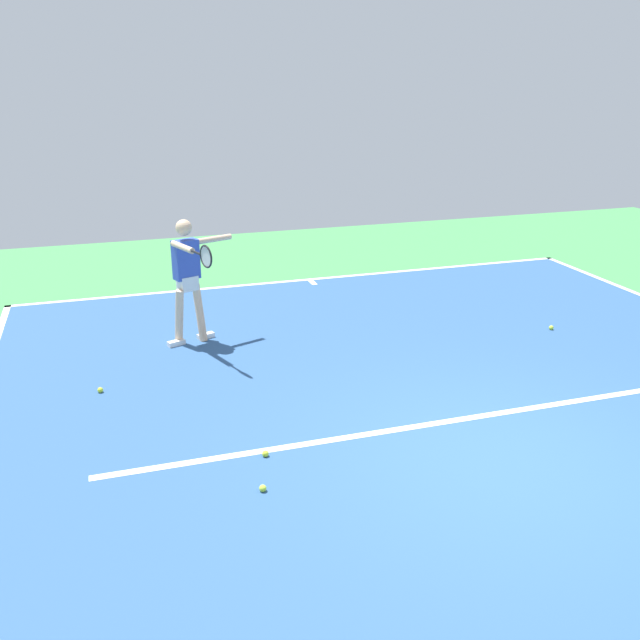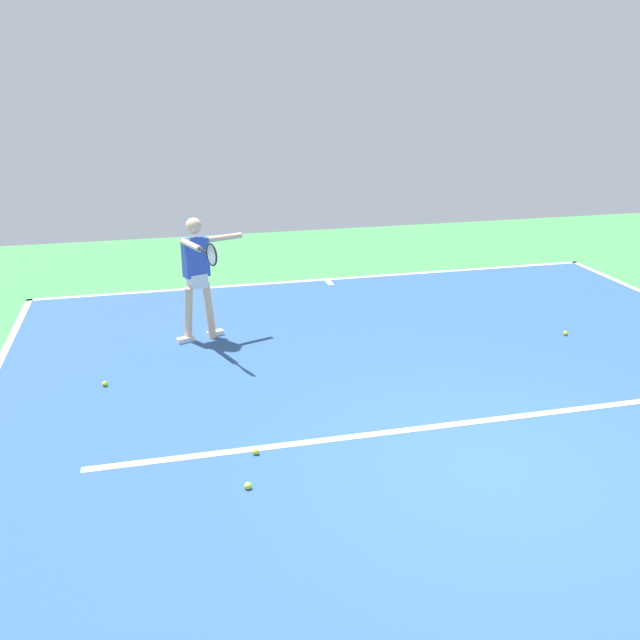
{
  "view_description": "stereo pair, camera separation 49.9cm",
  "coord_description": "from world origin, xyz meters",
  "px_view_note": "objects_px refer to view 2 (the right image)",
  "views": [
    {
      "loc": [
        3.52,
        5.07,
        3.58
      ],
      "look_at": [
        1.25,
        -2.08,
        0.9
      ],
      "focal_mm": 38.93,
      "sensor_mm": 36.0,
      "label": 1
    },
    {
      "loc": [
        3.03,
        5.2,
        3.58
      ],
      "look_at": [
        1.25,
        -2.08,
        0.9
      ],
      "focal_mm": 38.93,
      "sensor_mm": 36.0,
      "label": 2
    }
  ],
  "objects_px": {
    "tennis_ball_centre_court": "(105,384)",
    "tennis_ball_by_sideline": "(248,486)",
    "tennis_player": "(198,271)",
    "tennis_ball_by_baseline": "(256,452)",
    "tennis_ball_near_player": "(565,333)"
  },
  "relations": [
    {
      "from": "tennis_player",
      "to": "tennis_ball_by_baseline",
      "type": "relative_size",
      "value": 26.58
    },
    {
      "from": "tennis_player",
      "to": "tennis_ball_by_sideline",
      "type": "distance_m",
      "value": 4.02
    },
    {
      "from": "tennis_ball_by_baseline",
      "to": "tennis_player",
      "type": "bearing_deg",
      "value": -85.54
    },
    {
      "from": "tennis_player",
      "to": "tennis_ball_near_player",
      "type": "distance_m",
      "value": 5.32
    },
    {
      "from": "tennis_ball_by_sideline",
      "to": "tennis_ball_centre_court",
      "type": "bearing_deg",
      "value": -62.25
    },
    {
      "from": "tennis_player",
      "to": "tennis_ball_by_baseline",
      "type": "bearing_deg",
      "value": 74.35
    },
    {
      "from": "tennis_player",
      "to": "tennis_ball_near_player",
      "type": "xyz_separation_m",
      "value": [
        -5.12,
        1.09,
        -0.98
      ]
    },
    {
      "from": "tennis_ball_centre_court",
      "to": "tennis_ball_by_sideline",
      "type": "bearing_deg",
      "value": 117.75
    },
    {
      "from": "tennis_player",
      "to": "tennis_ball_by_baseline",
      "type": "distance_m",
      "value": 3.47
    },
    {
      "from": "tennis_player",
      "to": "tennis_ball_near_player",
      "type": "relative_size",
      "value": 26.58
    },
    {
      "from": "tennis_player",
      "to": "tennis_ball_by_baseline",
      "type": "height_order",
      "value": "tennis_player"
    },
    {
      "from": "tennis_ball_by_sideline",
      "to": "tennis_ball_by_baseline",
      "type": "relative_size",
      "value": 1.0
    },
    {
      "from": "tennis_player",
      "to": "tennis_ball_centre_court",
      "type": "distance_m",
      "value": 2.07
    },
    {
      "from": "tennis_ball_centre_court",
      "to": "tennis_ball_by_sideline",
      "type": "relative_size",
      "value": 1.0
    },
    {
      "from": "tennis_ball_near_player",
      "to": "tennis_ball_by_sideline",
      "type": "height_order",
      "value": "same"
    }
  ]
}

